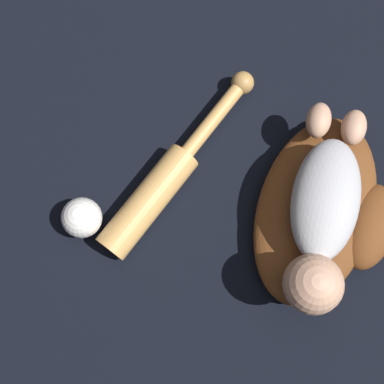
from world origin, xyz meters
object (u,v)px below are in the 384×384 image
(baseball_bat, at_px, (165,180))
(baseball, at_px, (82,218))
(baby_figure, at_px, (323,217))
(baseball_glove, at_px, (324,212))

(baseball_bat, bearing_deg, baseball, -33.50)
(baseball_bat, relative_size, baseball, 5.83)
(baby_figure, distance_m, baseball_bat, 0.30)
(baby_figure, height_order, baseball, baby_figure)
(baseball, bearing_deg, baby_figure, 118.80)
(baby_figure, bearing_deg, baseball_bat, -77.06)
(baseball, bearing_deg, baseball_bat, 146.50)
(baseball_glove, relative_size, baby_figure, 1.07)
(baseball_glove, relative_size, baseball, 5.37)
(baseball_glove, bearing_deg, baseball_bat, -71.07)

